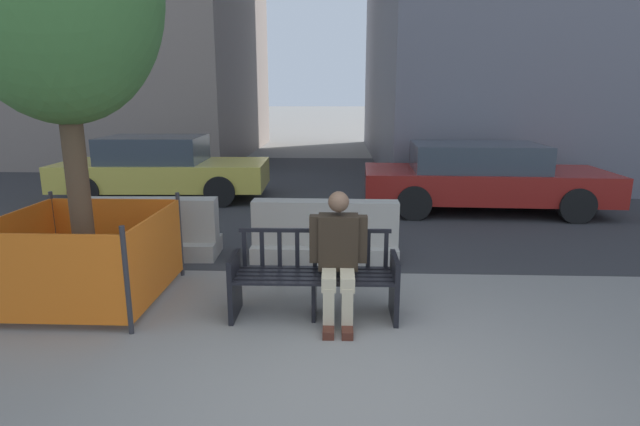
{
  "coord_description": "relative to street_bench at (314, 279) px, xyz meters",
  "views": [
    {
      "loc": [
        -0.14,
        -3.42,
        2.24
      ],
      "look_at": [
        -0.39,
        2.88,
        0.75
      ],
      "focal_mm": 28.0,
      "sensor_mm": 36.0,
      "label": 1
    }
  ],
  "objects": [
    {
      "name": "jersey_barrier_centre",
      "position": [
        0.06,
        1.82,
        -0.06
      ],
      "size": [
        2.01,
        0.71,
        0.84
      ],
      "color": "#ADA89E",
      "rests_on": "ground"
    },
    {
      "name": "construction_fence",
      "position": [
        -2.54,
        0.32,
        0.14
      ],
      "size": [
        1.65,
        1.65,
        1.07
      ],
      "color": "#2D2D33",
      "rests_on": "ground"
    },
    {
      "name": "car_sedan_mid",
      "position": [
        3.03,
        4.97,
        0.28
      ],
      "size": [
        4.71,
        2.07,
        1.33
      ],
      "color": "maroon",
      "rests_on": "ground"
    },
    {
      "name": "car_taxi_near",
      "position": [
        -3.66,
        5.89,
        0.28
      ],
      "size": [
        4.53,
        2.04,
        1.37
      ],
      "color": "#DBC64C",
      "rests_on": "ground"
    },
    {
      "name": "jersey_barrier_left",
      "position": [
        -2.47,
        1.88,
        -0.06
      ],
      "size": [
        2.02,
        0.75,
        0.84
      ],
      "color": "#ADA89E",
      "rests_on": "ground"
    },
    {
      "name": "seated_person",
      "position": [
        0.24,
        -0.05,
        0.29
      ],
      "size": [
        0.58,
        0.72,
        1.31
      ],
      "color": "#2D2319",
      "rests_on": "ground"
    },
    {
      "name": "ground_plane",
      "position": [
        0.39,
        -1.4,
        -0.4
      ],
      "size": [
        200.0,
        200.0,
        0.0
      ],
      "primitive_type": "plane",
      "color": "gray"
    },
    {
      "name": "street_bench",
      "position": [
        0.0,
        0.0,
        0.0
      ],
      "size": [
        1.7,
        0.55,
        0.88
      ],
      "color": "black",
      "rests_on": "ground"
    },
    {
      "name": "street_asphalt",
      "position": [
        0.39,
        7.3,
        -0.39
      ],
      "size": [
        120.0,
        12.0,
        0.01
      ],
      "primitive_type": "cube",
      "color": "#333335",
      "rests_on": "ground"
    },
    {
      "name": "delivery_truck",
      "position": [
        7.22,
        7.58,
        1.29
      ],
      "size": [
        6.84,
        2.45,
        3.05
      ],
      "color": "silver",
      "rests_on": "ground"
    }
  ]
}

